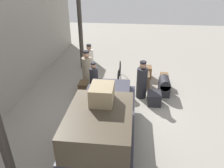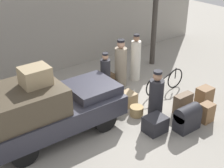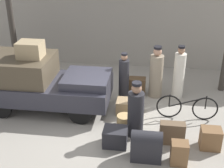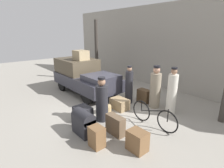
{
  "view_description": "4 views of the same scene",
  "coord_description": "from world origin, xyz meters",
  "px_view_note": "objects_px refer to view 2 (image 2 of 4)",
  "views": [
    {
      "loc": [
        -7.03,
        -0.57,
        4.77
      ],
      "look_at": [
        0.2,
        0.2,
        0.95
      ],
      "focal_mm": 35.0,
      "sensor_mm": 36.0,
      "label": 1
    },
    {
      "loc": [
        -4.9,
        -6.63,
        5.34
      ],
      "look_at": [
        0.2,
        0.2,
        0.95
      ],
      "focal_mm": 50.0,
      "sensor_mm": 36.0,
      "label": 2
    },
    {
      "loc": [
        1.31,
        -8.07,
        5.01
      ],
      "look_at": [
        0.2,
        0.2,
        0.95
      ],
      "focal_mm": 50.0,
      "sensor_mm": 36.0,
      "label": 3
    },
    {
      "loc": [
        5.52,
        -4.38,
        3.06
      ],
      "look_at": [
        0.2,
        0.2,
        0.95
      ],
      "focal_mm": 28.0,
      "sensor_mm": 36.0,
      "label": 4
    }
  ],
  "objects_px": {
    "truck": "(45,108)",
    "trunk_barrel_dark": "(187,117)",
    "wicker_basket": "(137,111)",
    "conductor_in_dark_uniform": "(156,98)",
    "porter_standing_middle": "(106,78)",
    "trunk_on_truck_roof": "(35,76)",
    "bicycle": "(165,82)",
    "porter_carrying_trunk": "(121,65)",
    "suitcase_tan_flat": "(204,95)",
    "suitcase_small_leather": "(125,100)",
    "trunk_wicker_pale": "(183,103)",
    "porter_lifting_near_truck": "(136,59)",
    "suitcase_black_upright": "(206,113)",
    "trunk_umber_medium": "(106,82)",
    "trunk_large_brown": "(155,124)"
  },
  "relations": [
    {
      "from": "porter_lifting_near_truck",
      "to": "porter_standing_middle",
      "type": "bearing_deg",
      "value": -163.44
    },
    {
      "from": "truck",
      "to": "porter_carrying_trunk",
      "type": "distance_m",
      "value": 3.77
    },
    {
      "from": "porter_carrying_trunk",
      "to": "conductor_in_dark_uniform",
      "type": "xyz_separation_m",
      "value": [
        -0.52,
        -2.37,
        -0.08
      ]
    },
    {
      "from": "conductor_in_dark_uniform",
      "to": "trunk_wicker_pale",
      "type": "distance_m",
      "value": 1.09
    },
    {
      "from": "truck",
      "to": "trunk_wicker_pale",
      "type": "distance_m",
      "value": 4.3
    },
    {
      "from": "suitcase_small_leather",
      "to": "truck",
      "type": "bearing_deg",
      "value": 179.61
    },
    {
      "from": "porter_lifting_near_truck",
      "to": "trunk_umber_medium",
      "type": "distance_m",
      "value": 1.46
    },
    {
      "from": "trunk_large_brown",
      "to": "suitcase_small_leather",
      "type": "bearing_deg",
      "value": 83.06
    },
    {
      "from": "porter_lifting_near_truck",
      "to": "suitcase_black_upright",
      "type": "bearing_deg",
      "value": -92.42
    },
    {
      "from": "porter_lifting_near_truck",
      "to": "trunk_large_brown",
      "type": "relative_size",
      "value": 2.91
    },
    {
      "from": "porter_standing_middle",
      "to": "trunk_barrel_dark",
      "type": "xyz_separation_m",
      "value": [
        0.84,
        -2.86,
        -0.37
      ]
    },
    {
      "from": "trunk_umber_medium",
      "to": "suitcase_black_upright",
      "type": "height_order",
      "value": "suitcase_black_upright"
    },
    {
      "from": "conductor_in_dark_uniform",
      "to": "trunk_on_truck_roof",
      "type": "relative_size",
      "value": 2.21
    },
    {
      "from": "truck",
      "to": "porter_standing_middle",
      "type": "distance_m",
      "value": 2.65
    },
    {
      "from": "trunk_wicker_pale",
      "to": "trunk_on_truck_roof",
      "type": "bearing_deg",
      "value": 161.68
    },
    {
      "from": "porter_carrying_trunk",
      "to": "suitcase_tan_flat",
      "type": "distance_m",
      "value": 3.09
    },
    {
      "from": "porter_standing_middle",
      "to": "suitcase_tan_flat",
      "type": "height_order",
      "value": "porter_standing_middle"
    },
    {
      "from": "bicycle",
      "to": "porter_carrying_trunk",
      "type": "height_order",
      "value": "porter_carrying_trunk"
    },
    {
      "from": "bicycle",
      "to": "wicker_basket",
      "type": "bearing_deg",
      "value": -162.07
    },
    {
      "from": "conductor_in_dark_uniform",
      "to": "trunk_large_brown",
      "type": "height_order",
      "value": "conductor_in_dark_uniform"
    },
    {
      "from": "porter_lifting_near_truck",
      "to": "trunk_wicker_pale",
      "type": "distance_m",
      "value": 2.72
    },
    {
      "from": "wicker_basket",
      "to": "porter_lifting_near_truck",
      "type": "distance_m",
      "value": 2.62
    },
    {
      "from": "trunk_barrel_dark",
      "to": "suitcase_black_upright",
      "type": "xyz_separation_m",
      "value": [
        0.78,
        -0.07,
        -0.1
      ]
    },
    {
      "from": "trunk_on_truck_roof",
      "to": "trunk_umber_medium",
      "type": "bearing_deg",
      "value": 22.5
    },
    {
      "from": "truck",
      "to": "conductor_in_dark_uniform",
      "type": "distance_m",
      "value": 3.26
    },
    {
      "from": "porter_lifting_near_truck",
      "to": "trunk_wicker_pale",
      "type": "height_order",
      "value": "porter_lifting_near_truck"
    },
    {
      "from": "truck",
      "to": "trunk_barrel_dark",
      "type": "relative_size",
      "value": 5.03
    },
    {
      "from": "trunk_on_truck_roof",
      "to": "wicker_basket",
      "type": "bearing_deg",
      "value": -13.59
    },
    {
      "from": "wicker_basket",
      "to": "suitcase_black_upright",
      "type": "height_order",
      "value": "suitcase_black_upright"
    },
    {
      "from": "bicycle",
      "to": "porter_standing_middle",
      "type": "bearing_deg",
      "value": 156.55
    },
    {
      "from": "wicker_basket",
      "to": "trunk_barrel_dark",
      "type": "distance_m",
      "value": 1.6
    },
    {
      "from": "wicker_basket",
      "to": "suitcase_tan_flat",
      "type": "relative_size",
      "value": 0.74
    },
    {
      "from": "truck",
      "to": "trunk_wicker_pale",
      "type": "bearing_deg",
      "value": -19.01
    },
    {
      "from": "wicker_basket",
      "to": "conductor_in_dark_uniform",
      "type": "xyz_separation_m",
      "value": [
        0.35,
        -0.45,
        0.57
      ]
    },
    {
      "from": "porter_lifting_near_truck",
      "to": "suitcase_small_leather",
      "type": "relative_size",
      "value": 2.51
    },
    {
      "from": "suitcase_small_leather",
      "to": "trunk_wicker_pale",
      "type": "relative_size",
      "value": 1.1
    },
    {
      "from": "trunk_barrel_dark",
      "to": "suitcase_tan_flat",
      "type": "bearing_deg",
      "value": 22.11
    },
    {
      "from": "porter_carrying_trunk",
      "to": "porter_lifting_near_truck",
      "type": "height_order",
      "value": "porter_lifting_near_truck"
    },
    {
      "from": "wicker_basket",
      "to": "porter_standing_middle",
      "type": "height_order",
      "value": "porter_standing_middle"
    },
    {
      "from": "porter_lifting_near_truck",
      "to": "trunk_large_brown",
      "type": "height_order",
      "value": "porter_lifting_near_truck"
    },
    {
      "from": "porter_standing_middle",
      "to": "suitcase_small_leather",
      "type": "relative_size",
      "value": 2.32
    },
    {
      "from": "conductor_in_dark_uniform",
      "to": "trunk_umber_medium",
      "type": "height_order",
      "value": "conductor_in_dark_uniform"
    },
    {
      "from": "truck",
      "to": "trunk_large_brown",
      "type": "distance_m",
      "value": 3.12
    },
    {
      "from": "conductor_in_dark_uniform",
      "to": "trunk_on_truck_roof",
      "type": "height_order",
      "value": "trunk_on_truck_roof"
    },
    {
      "from": "conductor_in_dark_uniform",
      "to": "suitcase_small_leather",
      "type": "xyz_separation_m",
      "value": [
        -0.28,
        1.13,
        -0.5
      ]
    },
    {
      "from": "truck",
      "to": "trunk_umber_medium",
      "type": "bearing_deg",
      "value": 23.6
    },
    {
      "from": "porter_standing_middle",
      "to": "conductor_in_dark_uniform",
      "type": "height_order",
      "value": "porter_standing_middle"
    },
    {
      "from": "trunk_on_truck_roof",
      "to": "bicycle",
      "type": "bearing_deg",
      "value": -1.35
    },
    {
      "from": "trunk_umber_medium",
      "to": "trunk_on_truck_roof",
      "type": "bearing_deg",
      "value": -157.5
    },
    {
      "from": "porter_lifting_near_truck",
      "to": "conductor_in_dark_uniform",
      "type": "height_order",
      "value": "porter_lifting_near_truck"
    }
  ]
}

